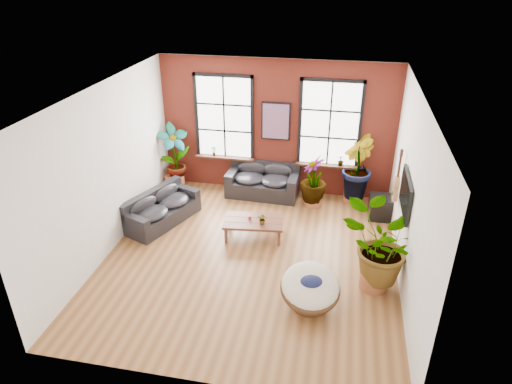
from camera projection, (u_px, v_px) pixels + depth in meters
room at (252, 180)px, 8.95m from camera, size 6.04×6.54×3.54m
sofa_back at (263, 181)px, 12.02m from camera, size 1.89×0.97×0.85m
sofa_left at (160, 209)px, 10.78m from camera, size 1.45×2.07×0.76m
coffee_table at (254, 222)px, 10.17m from camera, size 1.39×0.89×0.51m
papasan_chair at (310, 288)px, 8.09m from camera, size 1.27×1.28×0.80m
poster at (276, 121)px, 11.50m from camera, size 0.74×0.06×0.98m
tv_wall_unit at (403, 192)px, 8.93m from camera, size 0.13×1.86×1.20m
media_box at (383, 207)px, 10.97m from camera, size 0.67×0.57×0.55m
pot_back_left at (175, 182)px, 12.40m from camera, size 0.67×0.67×0.38m
pot_back_right at (354, 194)px, 11.78m from camera, size 0.57×0.57×0.38m
pot_right_wall at (374, 279)px, 8.67m from camera, size 0.67×0.67×0.38m
pot_mid at (313, 199)px, 11.58m from camera, size 0.54×0.54×0.33m
floor_plant_back_left at (174, 155)px, 12.06m from camera, size 1.06×1.02×1.67m
floor_plant_back_right at (356, 166)px, 11.41m from camera, size 1.03×1.12×1.65m
floor_plant_right_wall at (379, 247)px, 8.33m from camera, size 1.55×1.40×1.53m
floor_plant_mid at (314, 179)px, 11.31m from camera, size 0.75×0.75×1.18m
table_plant at (263, 219)px, 9.95m from camera, size 0.24×0.22×0.25m
sill_plant_left at (214, 151)px, 12.16m from camera, size 0.17×0.17×0.27m
sill_plant_right at (341, 161)px, 11.58m from camera, size 0.19×0.19×0.27m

